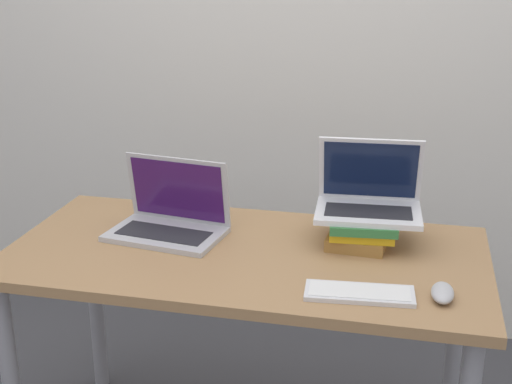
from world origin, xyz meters
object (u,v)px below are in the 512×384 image
object	(u,v)px
laptop_left	(170,219)
book_stack	(362,228)
laptop_on_books	(369,198)
wireless_keyboard	(359,293)
mouse	(443,293)

from	to	relation	value
laptop_left	book_stack	size ratio (longest dim) A/B	1.43
laptop_left	laptop_on_books	distance (m)	0.59
laptop_on_books	wireless_keyboard	xyz separation A→B (m)	(0.01, -0.37, -0.12)
laptop_on_books	mouse	size ratio (longest dim) A/B	2.90
laptop_left	wireless_keyboard	world-z (taller)	laptop_left
laptop_on_books	wireless_keyboard	distance (m)	0.39
book_stack	mouse	bearing A→B (deg)	-54.49
book_stack	wireless_keyboard	size ratio (longest dim) A/B	0.90
mouse	laptop_left	bearing A→B (deg)	162.36
laptop_left	mouse	world-z (taller)	laptop_left
mouse	wireless_keyboard	bearing A→B (deg)	-171.95
book_stack	mouse	xyz separation A→B (m)	(0.23, -0.32, -0.03)
laptop_on_books	wireless_keyboard	bearing A→B (deg)	-88.25
laptop_left	wireless_keyboard	distance (m)	0.66
wireless_keyboard	mouse	size ratio (longest dim) A/B	2.57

